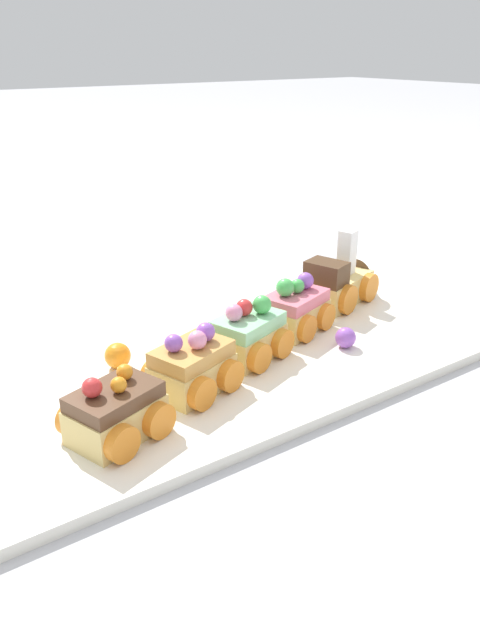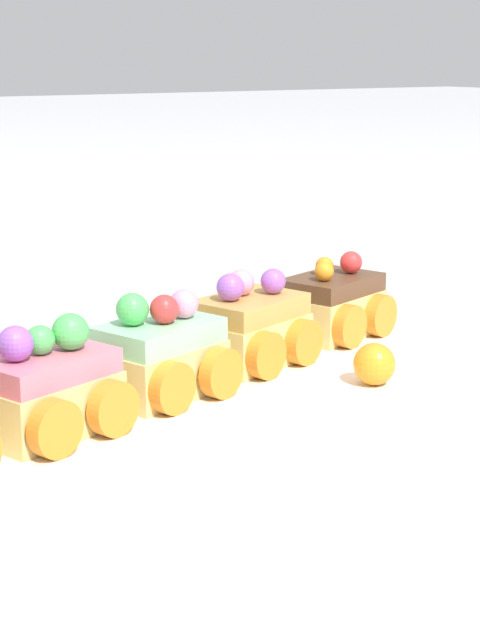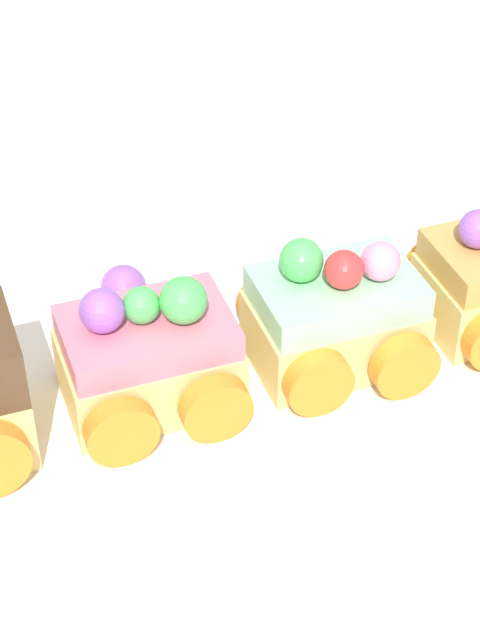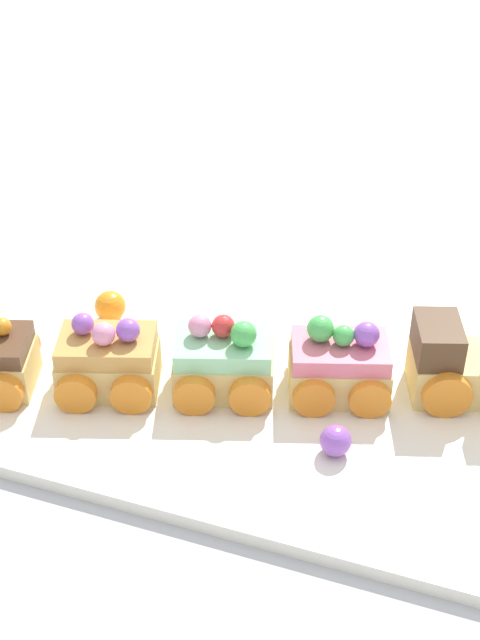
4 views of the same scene
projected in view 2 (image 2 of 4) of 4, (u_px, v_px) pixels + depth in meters
ground_plane at (156, 429)px, 0.67m from camera, size 10.00×10.00×0.00m
display_board at (156, 420)px, 0.66m from camera, size 0.72×0.34×0.01m
cake_car_strawberry at (47, 392)px, 0.62m from camera, size 0.10×0.09×0.07m
cake_car_mint at (159, 357)px, 0.69m from camera, size 0.10×0.09×0.07m
cake_car_caramel at (250, 329)px, 0.76m from camera, size 0.10×0.09×0.07m
cake_car_chocolate at (332, 306)px, 0.84m from camera, size 0.10×0.09×0.06m
gumball_orange at (374, 364)px, 0.71m from camera, size 0.03×0.03×0.03m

